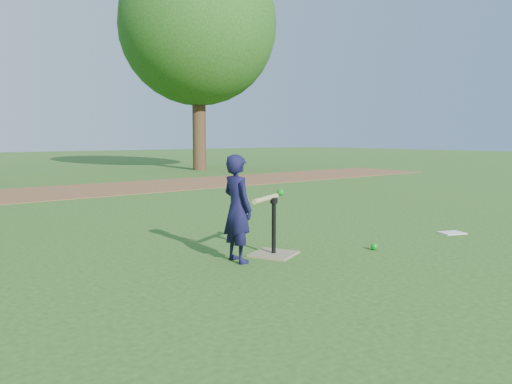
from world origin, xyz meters
TOP-DOWN VIEW (x-y plane):
  - ground at (0.00, 0.00)m, footprint 80.00×80.00m
  - dirt_strip at (0.00, 7.50)m, footprint 24.00×3.00m
  - child at (-0.76, -0.09)m, footprint 0.27×0.40m
  - wiffle_ball_ground at (0.73, -0.64)m, footprint 0.08×0.08m
  - clipboard at (2.31, -0.66)m, footprint 0.36×0.33m
  - batting_tee at (-0.29, -0.11)m, footprint 0.57×0.57m
  - swing_action at (-0.38, -0.11)m, footprint 0.66×0.31m
  - tree_right at (6.50, 12.00)m, footprint 5.80×5.80m

SIDE VIEW (x-z plane):
  - ground at x=0.00m, z-range 0.00..0.00m
  - dirt_strip at x=0.00m, z-range 0.00..0.01m
  - clipboard at x=2.31m, z-range 0.00..0.01m
  - wiffle_ball_ground at x=0.73m, z-range 0.00..0.08m
  - batting_tee at x=-0.29m, z-range -0.20..0.42m
  - child at x=-0.76m, z-range 0.00..1.08m
  - swing_action at x=-0.38m, z-range 0.57..0.68m
  - tree_right at x=6.50m, z-range 1.19..9.39m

